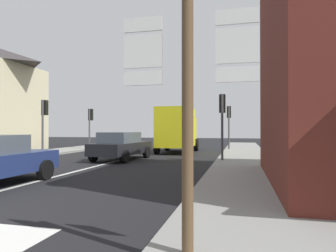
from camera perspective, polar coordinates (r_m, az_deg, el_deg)
The scene contains 10 objects.
ground_plane at distance 15.61m, azimuth -9.81°, elevation -6.59°, with size 80.00×80.00×0.00m, color black.
sidewalk_right at distance 12.34m, azimuth 14.54°, elevation -7.86°, with size 2.72×44.00×0.14m, color gray.
lane_centre_stripe at distance 12.07m, azimuth -17.48°, elevation -8.32°, with size 0.16×12.00×0.01m, color silver.
sedan_far at distance 16.10m, azimuth -8.91°, elevation -3.69°, with size 2.25×4.34×1.47m.
delivery_truck at distance 20.78m, azimuth 1.79°, elevation -0.54°, with size 2.64×5.08×3.05m.
route_sign_post at distance 3.62m, azimuth 3.78°, elevation 3.72°, with size 1.66×0.14×3.20m.
traffic_light_near_right at distance 14.92m, azimuth 10.28°, elevation 2.63°, with size 0.30×0.49×3.34m.
traffic_light_near_left at distance 19.49m, azimuth -22.45°, elevation 2.00°, with size 0.30×0.49×3.37m.
traffic_light_far_left at distance 24.30m, azimuth -14.53°, elevation 1.20°, with size 0.30×0.49×3.22m.
traffic_light_far_right at distance 23.25m, azimuth 11.50°, elevation 1.57°, with size 0.30×0.49×3.38m.
Camera 1 is at (6.18, -4.24, 1.64)m, focal length 32.09 mm.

